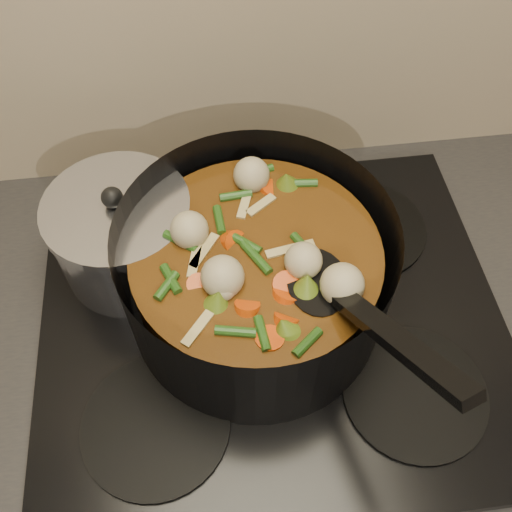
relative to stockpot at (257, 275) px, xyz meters
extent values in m
cube|color=brown|center=(0.02, -0.02, -0.58)|extent=(2.60, 0.60, 0.86)
cube|color=black|center=(0.02, -0.02, -0.12)|extent=(2.64, 0.64, 0.05)
cube|color=black|center=(0.02, -0.02, -0.09)|extent=(0.62, 0.54, 0.02)
cylinder|color=black|center=(-0.14, -0.15, -0.07)|extent=(0.18, 0.18, 0.01)
cylinder|color=black|center=(0.18, -0.15, -0.07)|extent=(0.18, 0.18, 0.01)
cylinder|color=black|center=(-0.14, 0.11, -0.07)|extent=(0.18, 0.18, 0.01)
cylinder|color=black|center=(0.18, 0.11, -0.07)|extent=(0.18, 0.18, 0.01)
cylinder|color=black|center=(0.00, 0.00, 0.01)|extent=(0.38, 0.38, 0.17)
cylinder|color=black|center=(0.00, 0.00, -0.07)|extent=(0.33, 0.33, 0.01)
cylinder|color=#53330E|center=(0.00, 0.00, -0.01)|extent=(0.30, 0.30, 0.12)
cylinder|color=red|center=(0.04, 0.00, 0.05)|extent=(0.03, 0.04, 0.03)
cylinder|color=red|center=(0.04, 0.07, 0.05)|extent=(0.05, 0.04, 0.03)
cylinder|color=red|center=(-0.05, 0.11, 0.05)|extent=(0.05, 0.05, 0.03)
cylinder|color=red|center=(-0.06, 0.01, 0.05)|extent=(0.04, 0.04, 0.03)
cylinder|color=red|center=(-0.06, -0.07, 0.05)|extent=(0.04, 0.04, 0.03)
cylinder|color=red|center=(0.01, -0.04, 0.05)|extent=(0.05, 0.05, 0.03)
cylinder|color=red|center=(0.08, -0.02, 0.05)|extent=(0.04, 0.04, 0.03)
cylinder|color=red|center=(0.09, 0.07, 0.05)|extent=(0.04, 0.04, 0.03)
cylinder|color=red|center=(-0.01, 0.06, 0.05)|extent=(0.05, 0.05, 0.03)
cylinder|color=red|center=(-0.09, 0.04, 0.05)|extent=(0.04, 0.05, 0.03)
sphere|color=tan|center=(0.07, 0.00, 0.06)|extent=(0.05, 0.05, 0.05)
sphere|color=tan|center=(0.00, 0.07, 0.06)|extent=(0.05, 0.05, 0.05)
sphere|color=tan|center=(-0.07, -0.01, 0.06)|extent=(0.05, 0.05, 0.05)
sphere|color=tan|center=(0.01, -0.07, 0.06)|extent=(0.05, 0.05, 0.05)
sphere|color=tan|center=(0.07, 0.02, 0.06)|extent=(0.05, 0.05, 0.05)
cone|color=olive|center=(0.02, -0.09, 0.05)|extent=(0.05, 0.05, 0.04)
cone|color=olive|center=(0.09, 0.02, 0.05)|extent=(0.05, 0.05, 0.04)
cone|color=olive|center=(-0.03, 0.09, 0.05)|extent=(0.05, 0.05, 0.04)
cone|color=olive|center=(-0.09, -0.03, 0.05)|extent=(0.05, 0.05, 0.04)
cone|color=olive|center=(0.04, -0.09, 0.05)|extent=(0.05, 0.05, 0.04)
cylinder|color=#275117|center=(0.03, 0.04, 0.05)|extent=(0.01, 0.04, 0.01)
cylinder|color=#275117|center=(-0.02, 0.11, 0.05)|extent=(0.04, 0.04, 0.01)
cylinder|color=#275117|center=(-0.08, 0.05, 0.05)|extent=(0.05, 0.02, 0.01)
cylinder|color=#275117|center=(-0.07, -0.02, 0.05)|extent=(0.03, 0.04, 0.01)
cylinder|color=#275117|center=(-0.02, -0.05, 0.05)|extent=(0.03, 0.04, 0.01)
cylinder|color=#275117|center=(0.04, -0.11, 0.05)|extent=(0.05, 0.02, 0.01)
cylinder|color=#275117|center=(0.09, -0.03, 0.05)|extent=(0.04, 0.04, 0.01)
cylinder|color=#275117|center=(0.06, 0.04, 0.05)|extent=(0.01, 0.04, 0.01)
cylinder|color=#275117|center=(0.01, 0.05, 0.05)|extent=(0.04, 0.04, 0.01)
cylinder|color=#275117|center=(-0.07, 0.09, 0.05)|extent=(0.05, 0.02, 0.01)
cylinder|color=#275117|center=(-0.09, 0.00, 0.05)|extent=(0.03, 0.05, 0.01)
cylinder|color=#275117|center=(-0.05, -0.05, 0.05)|extent=(0.03, 0.04, 0.01)
cylinder|color=#275117|center=(0.00, -0.05, 0.05)|extent=(0.05, 0.02, 0.01)
cube|color=tan|center=(-0.08, 0.03, 0.05)|extent=(0.05, 0.01, 0.00)
cube|color=tan|center=(-0.04, -0.07, 0.05)|extent=(0.02, 0.05, 0.00)
cube|color=tan|center=(0.07, -0.05, 0.05)|extent=(0.05, 0.03, 0.00)
cube|color=tan|center=(0.06, 0.06, 0.05)|extent=(0.04, 0.04, 0.00)
cube|color=tan|center=(-0.05, 0.07, 0.05)|extent=(0.03, 0.05, 0.00)
cube|color=tan|center=(-0.07, -0.04, 0.05)|extent=(0.05, 0.02, 0.00)
ellipsoid|color=black|center=(0.06, -0.05, 0.05)|extent=(0.08, 0.10, 0.01)
cube|color=black|center=(0.11, -0.16, 0.11)|extent=(0.09, 0.20, 0.12)
cylinder|color=silver|center=(-0.17, 0.09, -0.02)|extent=(0.18, 0.18, 0.11)
cylinder|color=silver|center=(-0.17, 0.09, 0.04)|extent=(0.19, 0.19, 0.01)
sphere|color=black|center=(-0.17, 0.09, 0.06)|extent=(0.03, 0.03, 0.03)
camera|label=1|loc=(-0.05, -0.39, 0.60)|focal=40.00mm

